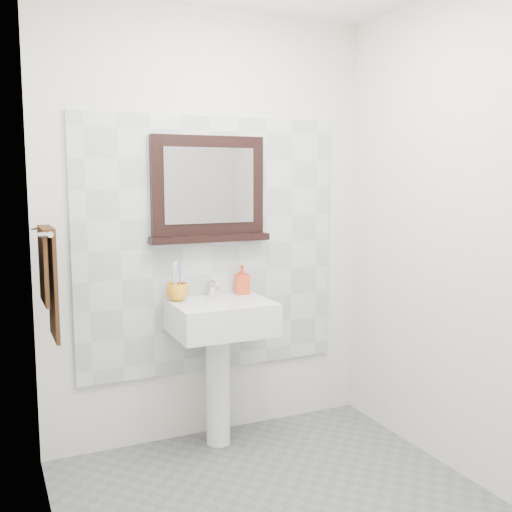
{
  "coord_description": "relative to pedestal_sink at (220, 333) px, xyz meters",
  "views": [
    {
      "loc": [
        -1.22,
        -2.21,
        1.55
      ],
      "look_at": [
        0.05,
        0.55,
        1.15
      ],
      "focal_mm": 42.0,
      "sensor_mm": 36.0,
      "label": 1
    }
  ],
  "objects": [
    {
      "name": "right_wall",
      "position": [
        1.03,
        -0.87,
        0.57
      ],
      "size": [
        0.01,
        2.2,
        2.5
      ],
      "primitive_type": "cube",
      "color": "silver",
      "rests_on": "ground"
    },
    {
      "name": "back_wall",
      "position": [
        0.03,
        0.23,
        0.57
      ],
      "size": [
        2.0,
        0.01,
        2.5
      ],
      "primitive_type": "cube",
      "color": "silver",
      "rests_on": "ground"
    },
    {
      "name": "soap_dispenser",
      "position": [
        0.19,
        0.14,
        0.27
      ],
      "size": [
        0.09,
        0.09,
        0.17
      ],
      "primitive_type": "imported",
      "rotation": [
        0.0,
        0.0,
        -0.09
      ],
      "color": "red",
      "rests_on": "pedestal_sink"
    },
    {
      "name": "toothbrush_cup",
      "position": [
        -0.22,
        0.11,
        0.23
      ],
      "size": [
        0.14,
        0.14,
        0.1
      ],
      "primitive_type": "imported",
      "rotation": [
        0.0,
        0.0,
        0.12
      ],
      "color": "orange",
      "rests_on": "pedestal_sink"
    },
    {
      "name": "left_wall",
      "position": [
        -0.97,
        -0.87,
        0.57
      ],
      "size": [
        0.01,
        2.2,
        2.5
      ],
      "primitive_type": "cube",
      "color": "silver",
      "rests_on": "ground"
    },
    {
      "name": "pedestal_sink",
      "position": [
        0.0,
        0.0,
        0.0
      ],
      "size": [
        0.55,
        0.44,
        0.96
      ],
      "color": "white",
      "rests_on": "ground"
    },
    {
      "name": "splashback",
      "position": [
        0.03,
        0.21,
        0.47
      ],
      "size": [
        1.6,
        0.02,
        1.5
      ],
      "primitive_type": "cube",
      "color": "silver",
      "rests_on": "back_wall"
    },
    {
      "name": "towel_bar",
      "position": [
        -0.92,
        -0.07,
        0.62
      ],
      "size": [
        0.07,
        0.4,
        0.03
      ],
      "color": "silver",
      "rests_on": "left_wall"
    },
    {
      "name": "hand_towel",
      "position": [
        -0.91,
        -0.07,
        0.41
      ],
      "size": [
        0.06,
        0.3,
        0.55
      ],
      "color": "black",
      "rests_on": "towel_bar"
    },
    {
      "name": "toothbrushes",
      "position": [
        -0.22,
        0.11,
        0.31
      ],
      "size": [
        0.05,
        0.04,
        0.21
      ],
      "color": "white",
      "rests_on": "toothbrush_cup"
    },
    {
      "name": "front_wall",
      "position": [
        0.03,
        -1.97,
        0.57
      ],
      "size": [
        2.0,
        0.01,
        2.5
      ],
      "primitive_type": "cube",
      "color": "silver",
      "rests_on": "ground"
    },
    {
      "name": "framed_mirror",
      "position": [
        0.0,
        0.19,
        0.79
      ],
      "size": [
        0.72,
        0.11,
        0.61
      ],
      "color": "black",
      "rests_on": "back_wall"
    }
  ]
}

